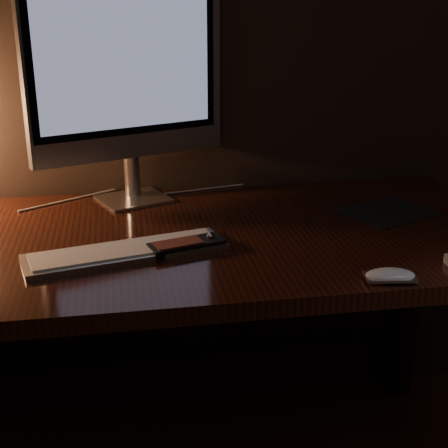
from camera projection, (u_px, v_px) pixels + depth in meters
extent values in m
cube|color=black|center=(190.00, 242.00, 1.50)|extent=(1.60, 0.75, 0.04)
cube|color=black|center=(407.00, 298.00, 2.05)|extent=(0.06, 0.06, 0.71)
cube|color=black|center=(178.00, 284.00, 1.91)|extent=(1.48, 0.02, 0.51)
cube|color=silver|center=(134.00, 199.00, 1.74)|extent=(0.22, 0.21, 0.01)
cylinder|color=silver|center=(132.00, 174.00, 1.75)|extent=(0.06, 0.06, 0.12)
cube|color=silver|center=(127.00, 73.00, 1.62)|extent=(0.52, 0.24, 0.45)
cube|color=black|center=(127.00, 62.00, 1.59)|extent=(0.48, 0.20, 0.38)
cube|color=#919CC6|center=(127.00, 62.00, 1.59)|extent=(0.44, 0.18, 0.34)
cube|color=silver|center=(126.00, 251.00, 1.37)|extent=(0.46, 0.22, 0.02)
cube|color=black|center=(387.00, 212.00, 1.64)|extent=(0.28, 0.25, 0.00)
ellipsoid|color=white|center=(390.00, 277.00, 1.24)|extent=(0.11, 0.06, 0.02)
cube|color=black|center=(187.00, 246.00, 1.39)|extent=(0.18, 0.11, 0.02)
cube|color=maroon|center=(187.00, 241.00, 1.39)|extent=(0.12, 0.08, 0.00)
sphere|color=silver|center=(187.00, 241.00, 1.39)|extent=(0.02, 0.02, 0.02)
cylinder|color=white|center=(136.00, 196.00, 1.77)|extent=(0.61, 0.24, 0.01)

